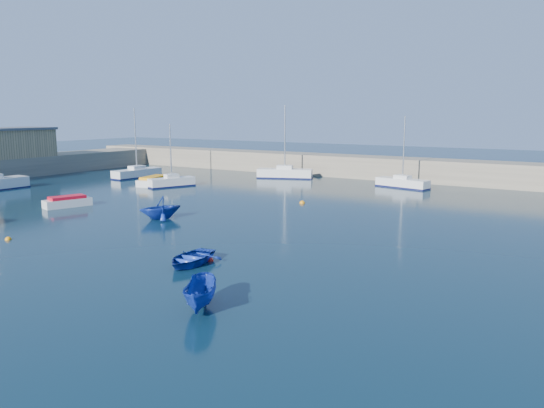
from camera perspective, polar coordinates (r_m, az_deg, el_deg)
The scene contains 15 objects.
ground at distance 27.26m, azimuth -20.67°, elevation -7.71°, with size 220.00×220.00×0.00m, color #0B2231.
back_wall at distance 65.36m, azimuth 13.12°, elevation 3.73°, with size 96.00×4.50×2.60m, color gray.
brick_shed_a at distance 74.44m, azimuth -26.01°, elevation 5.87°, with size 6.00×8.00×3.40m, color #9F875C.
sailboat_3 at distance 58.32m, azimuth -10.74°, elevation 2.37°, with size 3.20×5.16×6.73m.
sailboat_4 at distance 67.63m, azimuth -14.32°, elevation 3.27°, with size 2.32×6.58×8.47m.
sailboat_5 at distance 64.99m, azimuth 1.39°, elevation 3.36°, with size 6.89×4.15×8.80m.
sailboat_6 at distance 58.28m, azimuth 13.85°, elevation 2.24°, with size 5.97×2.84×7.59m.
motorboat_1 at distance 48.27m, azimuth -21.15°, elevation 0.23°, with size 2.38×4.06×0.94m.
motorboat_2 at distance 60.21m, azimuth -12.53°, elevation 2.46°, with size 2.69×5.08×1.00m.
dinghy_center at distance 28.31m, azimuth -8.74°, elevation -5.78°, with size 2.46×3.45×0.71m, color #163199.
dinghy_left at distance 40.73m, azimuth -11.92°, elevation -0.40°, with size 2.79×3.23×1.70m, color #163199.
dinghy_right at distance 21.97m, azimuth -7.66°, elevation -9.67°, with size 1.20×3.18×1.23m, color #163199.
buoy_0 at distance 37.38m, azimuth -26.50°, elevation -3.46°, with size 0.40×0.40×0.40m, color orange.
buoy_1 at distance 28.99m, azimuth -6.69°, elevation -6.10°, with size 0.39×0.39×0.39m, color red.
buoy_3 at distance 46.95m, azimuth 3.26°, elevation 0.08°, with size 0.50×0.50×0.50m, color orange.
Camera 1 is at (20.94, -15.56, 7.90)m, focal length 35.00 mm.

